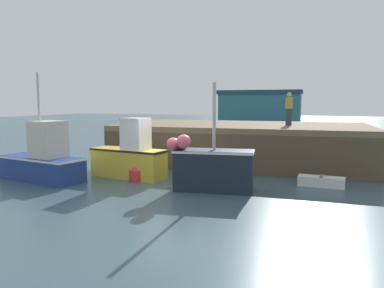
{
  "coord_description": "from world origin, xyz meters",
  "views": [
    {
      "loc": [
        5.07,
        -12.7,
        3.05
      ],
      "look_at": [
        -0.12,
        3.16,
        1.18
      ],
      "focal_mm": 34.29,
      "sensor_mm": 36.0,
      "label": 1
    }
  ],
  "objects_px": {
    "fishing_boat_near_left": "(43,160)",
    "mooring_buoy_foreground": "(137,173)",
    "rowboat": "(321,181)",
    "fishing_boat_near_right": "(130,157)",
    "fishing_boat_mid": "(211,167)",
    "dockworker": "(289,109)"
  },
  "relations": [
    {
      "from": "fishing_boat_near_left",
      "to": "dockworker",
      "type": "height_order",
      "value": "fishing_boat_near_left"
    },
    {
      "from": "fishing_boat_near_left",
      "to": "fishing_boat_mid",
      "type": "relative_size",
      "value": 1.13
    },
    {
      "from": "dockworker",
      "to": "rowboat",
      "type": "bearing_deg",
      "value": -71.54
    },
    {
      "from": "rowboat",
      "to": "fishing_boat_near_right",
      "type": "bearing_deg",
      "value": -173.84
    },
    {
      "from": "fishing_boat_near_left",
      "to": "dockworker",
      "type": "relative_size",
      "value": 2.67
    },
    {
      "from": "fishing_boat_near_left",
      "to": "mooring_buoy_foreground",
      "type": "height_order",
      "value": "fishing_boat_near_left"
    },
    {
      "from": "fishing_boat_near_left",
      "to": "mooring_buoy_foreground",
      "type": "distance_m",
      "value": 3.73
    },
    {
      "from": "dockworker",
      "to": "fishing_boat_near_left",
      "type": "bearing_deg",
      "value": -142.91
    },
    {
      "from": "dockworker",
      "to": "mooring_buoy_foreground",
      "type": "distance_m",
      "value": 8.24
    },
    {
      "from": "fishing_boat_near_left",
      "to": "dockworker",
      "type": "bearing_deg",
      "value": 37.09
    },
    {
      "from": "rowboat",
      "to": "dockworker",
      "type": "distance_m",
      "value": 5.36
    },
    {
      "from": "fishing_boat_near_right",
      "to": "rowboat",
      "type": "relative_size",
      "value": 1.99
    },
    {
      "from": "fishing_boat_near_right",
      "to": "rowboat",
      "type": "bearing_deg",
      "value": 6.16
    },
    {
      "from": "fishing_boat_near_left",
      "to": "fishing_boat_mid",
      "type": "bearing_deg",
      "value": 3.97
    },
    {
      "from": "fishing_boat_near_right",
      "to": "mooring_buoy_foreground",
      "type": "distance_m",
      "value": 0.91
    },
    {
      "from": "rowboat",
      "to": "mooring_buoy_foreground",
      "type": "xyz_separation_m",
      "value": [
        -6.87,
        -1.3,
        0.15
      ]
    },
    {
      "from": "rowboat",
      "to": "mooring_buoy_foreground",
      "type": "bearing_deg",
      "value": -169.31
    },
    {
      "from": "fishing_boat_near_left",
      "to": "rowboat",
      "type": "relative_size",
      "value": 2.52
    },
    {
      "from": "rowboat",
      "to": "mooring_buoy_foreground",
      "type": "relative_size",
      "value": 2.26
    },
    {
      "from": "fishing_boat_near_right",
      "to": "fishing_boat_mid",
      "type": "bearing_deg",
      "value": -15.62
    },
    {
      "from": "fishing_boat_near_right",
      "to": "mooring_buoy_foreground",
      "type": "xyz_separation_m",
      "value": [
        0.54,
        -0.5,
        -0.54
      ]
    },
    {
      "from": "mooring_buoy_foreground",
      "to": "rowboat",
      "type": "bearing_deg",
      "value": 10.69
    }
  ]
}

